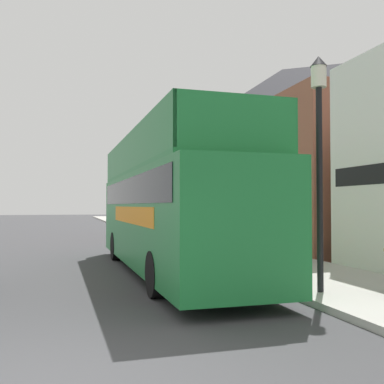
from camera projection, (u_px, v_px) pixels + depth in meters
ground_plane at (60, 241)px, 24.74m from camera, size 144.00×144.00×0.00m
sidewalk at (189, 241)px, 23.65m from camera, size 3.54×108.00×0.14m
brick_terrace_rear at (283, 155)px, 23.75m from camera, size 6.00×16.04×9.20m
tour_bus at (168, 210)px, 13.09m from camera, size 2.58×11.40×3.96m
parked_car_ahead_of_bus at (141, 233)px, 20.99m from camera, size 1.83×4.62×1.38m
lamp_post_nearest at (319, 130)px, 9.48m from camera, size 0.35×0.35×4.98m
lamp_post_second at (196, 170)px, 18.61m from camera, size 0.35×0.35×4.74m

